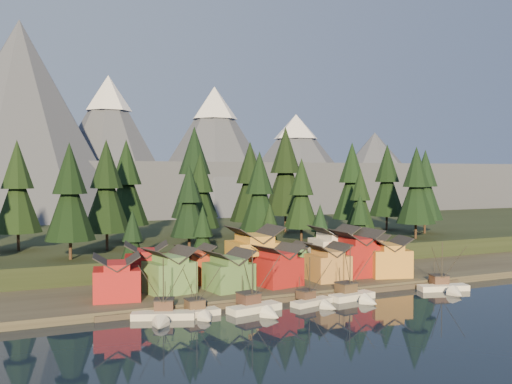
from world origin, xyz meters
name	(u,v)px	position (x,y,z in m)	size (l,w,h in m)	color
ground	(344,318)	(0.00, 0.00, 0.00)	(500.00, 500.00, 0.00)	black
shore_strip	(251,275)	(0.00, 40.00, 0.75)	(400.00, 50.00, 1.50)	#312C24
hillside	(187,242)	(0.00, 90.00, 3.00)	(420.00, 100.00, 6.00)	black
dock	(298,296)	(0.00, 16.50, 0.50)	(80.00, 4.00, 1.00)	#4E4437
mountain_ridge	(105,171)	(-4.20, 213.59, 26.06)	(560.00, 190.00, 90.00)	#4E5465
boat_0	(162,308)	(-29.21, 11.29, 2.07)	(11.46, 11.84, 11.53)	beige
boat_1	(200,305)	(-22.64, 10.94, 2.13)	(8.03, 8.64, 10.48)	beige
boat_2	(258,300)	(-12.22, 9.28, 2.34)	(10.83, 11.45, 12.24)	silver
boat_3	(315,296)	(-0.01, 9.81, 1.86)	(9.37, 9.80, 10.03)	beige
boat_4	(356,289)	(9.47, 10.38, 2.31)	(10.21, 10.87, 11.92)	white
boat_6	(446,282)	(31.65, 9.38, 2.07)	(11.36, 11.90, 11.50)	white
house_front_0	(117,276)	(-34.48, 24.01, 5.94)	(9.68, 9.31, 8.45)	maroon
house_front_1	(169,269)	(-23.84, 25.94, 6.13)	(10.06, 9.80, 8.81)	#578246
house_front_2	(229,269)	(-12.29, 23.28, 5.74)	(9.42, 9.47, 8.06)	#4A6F3C
house_front_3	(278,264)	(-1.11, 23.46, 5.96)	(9.76, 9.46, 8.48)	maroon
house_front_4	(328,261)	(11.41, 23.95, 5.73)	(8.13, 8.73, 8.05)	#AE793D
house_front_5	(356,252)	(20.26, 26.13, 7.04)	(10.33, 9.45, 10.54)	maroon
house_front_6	(388,256)	(26.64, 22.66, 6.19)	(10.80, 10.46, 8.93)	#C58632
house_back_0	(146,264)	(-26.93, 32.21, 6.41)	(10.21, 9.96, 9.36)	maroon
house_back_1	(195,263)	(-16.27, 32.80, 5.76)	(7.45, 7.54, 8.12)	#A13019
house_back_2	(254,251)	(-1.96, 33.53, 7.58)	(11.02, 10.14, 11.58)	#C38C32
house_back_3	(291,259)	(6.21, 31.41, 5.53)	(8.32, 7.60, 7.66)	#458047
house_back_4	(334,247)	(19.22, 33.86, 7.16)	(10.75, 10.39, 10.78)	silver
house_back_5	(370,250)	(29.34, 33.46, 5.84)	(8.36, 8.44, 8.28)	#A56A3A
tree_hill_1	(18,190)	(-50.00, 68.00, 20.88)	(11.68, 11.68, 27.22)	#332319
tree_hill_2	(70,195)	(-40.00, 48.00, 20.16)	(11.12, 11.12, 25.90)	#332319
tree_hill_3	(107,190)	(-30.00, 60.00, 20.96)	(11.74, 11.74, 27.36)	#332319
tree_hill_4	(127,186)	(-22.00, 75.00, 21.47)	(12.15, 12.15, 28.30)	#332319
tree_hill_5	(189,203)	(-12.00, 50.00, 17.67)	(9.16, 9.16, 21.35)	#332319
tree_hill_6	(200,193)	(-4.00, 65.00, 19.48)	(10.59, 10.59, 24.67)	#332319
tree_hill_7	(260,195)	(6.00, 48.00, 19.44)	(10.56, 10.56, 24.59)	#332319
tree_hill_8	(250,185)	(14.00, 72.00, 21.52)	(12.19, 12.19, 28.40)	#332319
tree_hill_9	(301,196)	(22.00, 55.00, 18.67)	(9.95, 9.95, 23.17)	#332319
tree_hill_10	(285,175)	(30.00, 80.00, 24.51)	(14.53, 14.53, 33.84)	#332319
tree_hill_11	(360,201)	(38.00, 50.00, 17.13)	(8.74, 8.74, 20.37)	#332319
tree_hill_12	(352,184)	(46.00, 66.00, 21.63)	(12.27, 12.27, 28.59)	#332319
tree_hill_13	(416,188)	(56.00, 48.00, 20.63)	(11.49, 11.49, 26.76)	#332319
tree_hill_14	(387,183)	(64.00, 72.00, 21.62)	(12.26, 12.26, 28.57)	#332319
tree_hill_15	(195,176)	(0.00, 82.00, 24.15)	(14.25, 14.25, 33.20)	#332319
tree_hill_17	(425,188)	(68.00, 58.00, 20.41)	(11.32, 11.32, 26.37)	#332319
tree_shore_0	(133,242)	(-28.00, 40.00, 10.07)	(6.74, 6.74, 15.70)	#332319
tree_shore_1	(203,237)	(-12.00, 40.00, 10.37)	(6.98, 6.98, 16.25)	#332319
tree_shore_2	(270,234)	(5.00, 40.00, 10.47)	(7.05, 7.05, 16.43)	#332319
tree_shore_3	(320,232)	(19.00, 40.00, 10.14)	(6.79, 6.79, 15.83)	#332319
tree_shore_4	(360,225)	(31.00, 40.00, 11.49)	(7.85, 7.85, 18.28)	#332319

